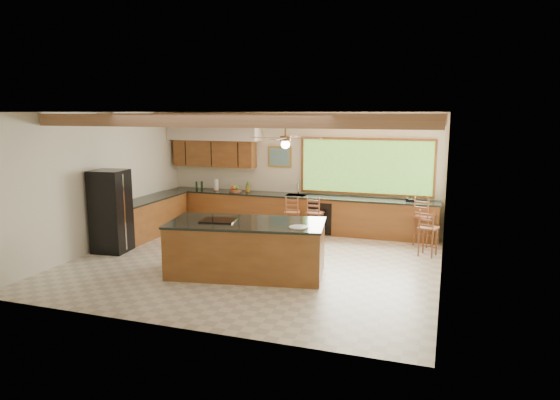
% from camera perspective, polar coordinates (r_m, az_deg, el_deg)
% --- Properties ---
extents(ground, '(7.20, 7.20, 0.00)m').
position_cam_1_polar(ground, '(10.19, -2.97, -7.10)').
color(ground, beige).
rests_on(ground, ground).
extents(room_shell, '(7.27, 6.54, 3.02)m').
position_cam_1_polar(room_shell, '(10.44, -2.62, 5.70)').
color(room_shell, beige).
rests_on(room_shell, ground).
extents(counter_run, '(7.12, 3.10, 1.24)m').
position_cam_1_polar(counter_run, '(12.64, -2.23, -1.54)').
color(counter_run, brown).
rests_on(counter_run, ground).
extents(island, '(3.05, 1.82, 1.02)m').
position_cam_1_polar(island, '(9.36, -3.83, -5.47)').
color(island, brown).
rests_on(island, ground).
extents(refrigerator, '(0.76, 0.74, 1.78)m').
position_cam_1_polar(refrigerator, '(11.34, -18.78, -1.22)').
color(refrigerator, black).
rests_on(refrigerator, ground).
extents(bar_stool_a, '(0.43, 0.43, 1.01)m').
position_cam_1_polar(bar_stool_a, '(12.03, 1.33, -1.48)').
color(bar_stool_a, brown).
rests_on(bar_stool_a, ground).
extents(bar_stool_b, '(0.38, 0.38, 1.03)m').
position_cam_1_polar(bar_stool_b, '(11.91, 3.96, -1.56)').
color(bar_stool_b, brown).
rests_on(bar_stool_b, ground).
extents(bar_stool_c, '(0.52, 0.52, 1.12)m').
position_cam_1_polar(bar_stool_c, '(11.68, 16.14, -1.91)').
color(bar_stool_c, brown).
rests_on(bar_stool_c, ground).
extents(bar_stool_d, '(0.45, 0.45, 1.01)m').
position_cam_1_polar(bar_stool_d, '(10.86, 16.59, -3.18)').
color(bar_stool_d, brown).
rests_on(bar_stool_d, ground).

